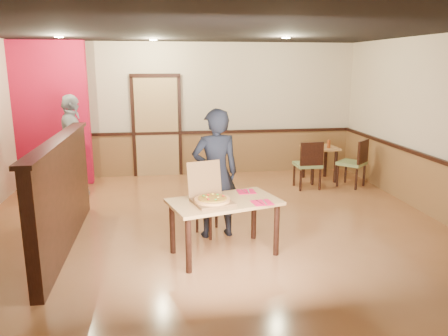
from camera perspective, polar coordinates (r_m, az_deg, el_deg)
The scene contains 25 objects.
floor at distance 6.34m, azimuth -1.22°, elevation -8.33°, with size 7.00×7.00×0.00m, color #AE6E43.
ceiling at distance 5.91m, azimuth -1.37°, elevation 17.79°, with size 7.00×7.00×0.00m, color black.
wall_back at distance 9.42m, azimuth -3.92°, elevation 7.60°, with size 7.00×7.00×0.00m, color beige.
wainscot_back at distance 9.54m, azimuth -3.82°, elevation 1.90°, with size 7.00×0.04×0.90m, color brown.
chair_rail_back at distance 9.43m, azimuth -3.85°, elevation 4.67°, with size 7.00×0.06×0.06m, color black.
wainscot_right at distance 7.44m, azimuth 26.36°, elevation -2.81°, with size 0.04×7.00×0.90m, color brown.
chair_rail_right at distance 7.32m, azimuth 26.61°, elevation 0.72°, with size 0.06×7.00×0.06m, color black.
back_door at distance 9.40m, azimuth -8.76°, elevation 5.31°, with size 0.90×0.06×2.10m, color tan.
booth_partition at distance 6.01m, azimuth -20.31°, elevation -3.01°, with size 0.20×3.10×1.44m.
red_accent_panel at distance 9.16m, azimuth -22.18°, elevation 6.48°, with size 1.60×0.20×2.78m, color #B10C2D.
spot_a at distance 7.82m, azimuth -20.77°, elevation 15.74°, with size 0.14×0.14×0.02m, color beige.
spot_b at distance 8.36m, azimuth -9.22°, elevation 16.20°, with size 0.14×0.14×0.02m, color beige.
spot_c at distance 7.66m, azimuth 8.10°, elevation 16.51°, with size 0.14×0.14×0.02m, color beige.
main_table at distance 5.43m, azimuth 0.02°, elevation -5.33°, with size 1.48×1.10×0.71m.
diner_chair at distance 6.19m, azimuth -1.71°, elevation -4.47°, with size 0.55×0.55×0.82m.
side_chair_left at distance 8.48m, azimuth 11.01°, elevation 0.66°, with size 0.47×0.47×0.94m.
side_chair_right at distance 8.85m, azimuth 16.76°, elevation 0.86°, with size 0.66×0.66×0.94m.
side_table at distance 9.19m, azimuth 12.40°, elevation 1.68°, with size 0.69×0.69×0.70m.
diner at distance 5.95m, azimuth -1.11°, elevation -0.76°, with size 0.65×0.43×1.78m, color black.
passerby at distance 8.31m, azimuth -19.10°, elevation 2.76°, with size 1.08×0.45×1.84m, color gray.
pizza_box at distance 5.31m, azimuth -1.74°, elevation -3.89°, with size 0.56×0.62×0.47m.
pizza at distance 5.27m, azimuth -1.54°, elevation -4.16°, with size 0.43×0.43×0.03m, color #CC8D4A.
napkin_near at distance 5.33m, azimuth 5.00°, elevation -4.53°, with size 0.27×0.27×0.01m.
napkin_far at distance 5.76m, azimuth 2.92°, elevation -3.09°, with size 0.24×0.24×0.01m.
condiment at distance 9.06m, azimuth 13.52°, elevation 3.08°, with size 0.07×0.07×0.17m, color brown.
Camera 1 is at (-0.72, -5.85, 2.35)m, focal length 35.00 mm.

